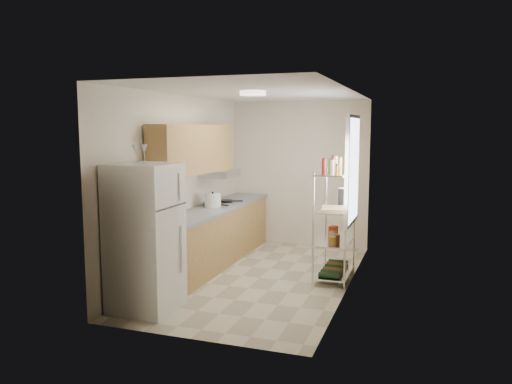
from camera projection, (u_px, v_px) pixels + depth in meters
room at (260, 187)px, 6.94m from camera, size 2.52×4.42×2.62m
counter_run at (213, 236)px, 7.76m from camera, size 0.63×3.51×0.90m
upper_cabinets at (194, 149)px, 7.31m from camera, size 0.33×2.20×0.72m
range_hood at (219, 173)px, 8.10m from camera, size 0.50×0.60×0.12m
window at (353, 170)px, 6.84m from camera, size 0.06×1.00×1.46m
bakers_rack at (335, 201)px, 6.92m from camera, size 0.45×0.90×1.73m
ceiling_dome at (253, 93)px, 6.50m from camera, size 0.34×0.34×0.05m
refrigerator at (145, 237)px, 5.78m from camera, size 0.71×0.71×1.72m
wine_glass_a at (144, 154)px, 5.70m from camera, size 0.08×0.08×0.22m
wine_glass_b at (135, 154)px, 5.73m from camera, size 0.07×0.07×0.21m
rice_cooker at (213, 200)px, 7.76m from camera, size 0.26×0.26×0.21m
frying_pan_large at (212, 204)px, 7.92m from camera, size 0.35×0.35×0.05m
frying_pan_small at (226, 201)px, 8.22m from camera, size 0.28×0.28×0.04m
cutting_board at (334, 208)px, 6.83m from camera, size 0.40×0.48×0.03m
espresso_machine at (344, 196)px, 7.21m from camera, size 0.20×0.26×0.27m
storage_bag at (333, 231)px, 7.20m from camera, size 0.13×0.15×0.15m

